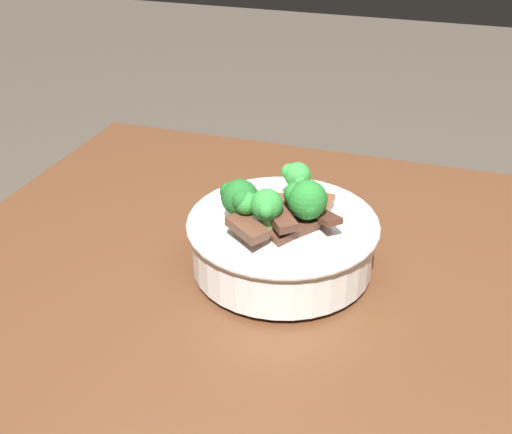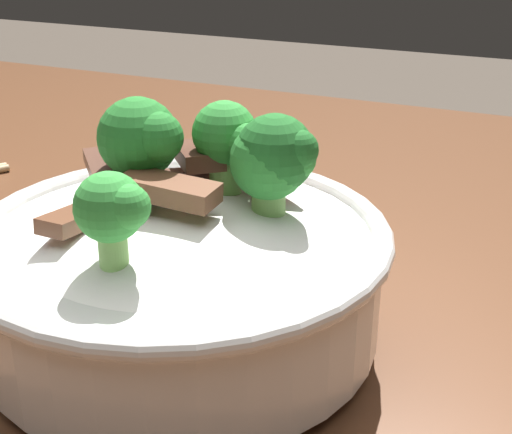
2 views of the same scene
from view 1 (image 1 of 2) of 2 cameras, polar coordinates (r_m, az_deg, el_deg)
dining_table at (r=0.79m, az=10.86°, el=-17.76°), size 1.21×0.96×0.78m
rice_bowl at (r=0.78m, az=2.29°, el=-1.54°), size 0.24×0.24×0.14m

